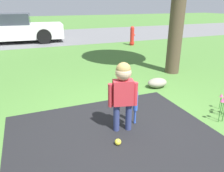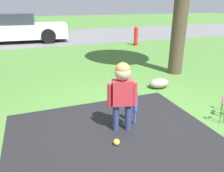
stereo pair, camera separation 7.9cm
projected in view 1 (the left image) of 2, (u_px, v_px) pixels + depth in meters
ground_plane at (131, 127)px, 3.24m from camera, size 60.00×60.00×0.00m
street_strip at (49, 37)px, 11.76m from camera, size 40.00×6.00×0.01m
child at (123, 88)px, 2.93m from camera, size 0.40×0.22×1.01m
baseball_bat at (136, 103)px, 3.21m from camera, size 0.07×0.07×0.54m
sports_ball at (118, 142)px, 2.82m from camera, size 0.08×0.08×0.08m
fire_hydrant at (132, 36)px, 9.30m from camera, size 0.23×0.21×0.80m
parked_car at (9, 29)px, 9.90m from camera, size 4.69×2.16×1.28m
edging_rock at (157, 83)px, 4.72m from camera, size 0.44×0.30×0.20m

